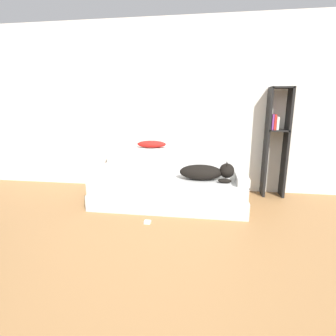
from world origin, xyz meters
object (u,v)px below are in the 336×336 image
object	(u,v)px
laptop	(160,178)
power_adapter	(147,222)
bookshelf	(276,138)
couch	(169,190)
dog	(207,172)
throw_pillow	(152,144)

from	to	relation	value
laptop	power_adapter	xyz separation A→B (m)	(-0.06, -0.57, -0.40)
bookshelf	power_adapter	size ratio (longest dim) A/B	21.64
laptop	bookshelf	bearing A→B (deg)	11.75
couch	laptop	xyz separation A→B (m)	(-0.11, -0.12, 0.21)
dog	laptop	xyz separation A→B (m)	(-0.63, -0.03, -0.10)
couch	laptop	size ratio (longest dim) A/B	5.76
throw_pillow	dog	bearing A→B (deg)	-28.79
laptop	throw_pillow	world-z (taller)	throw_pillow
couch	power_adapter	distance (m)	0.73
couch	bookshelf	distance (m)	1.81
laptop	bookshelf	size ratio (longest dim) A/B	0.22
laptop	bookshelf	world-z (taller)	bookshelf
couch	throw_pillow	world-z (taller)	throw_pillow
throw_pillow	bookshelf	distance (m)	1.89
dog	bookshelf	bearing A→B (deg)	33.80
laptop	power_adapter	size ratio (longest dim) A/B	4.82
couch	bookshelf	size ratio (longest dim) A/B	1.28
throw_pillow	power_adapter	size ratio (longest dim) A/B	5.85
power_adapter	laptop	bearing A→B (deg)	84.32
couch	bookshelf	bearing A→B (deg)	21.23
couch	power_adapter	bearing A→B (deg)	-103.33
couch	laptop	distance (m)	0.26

